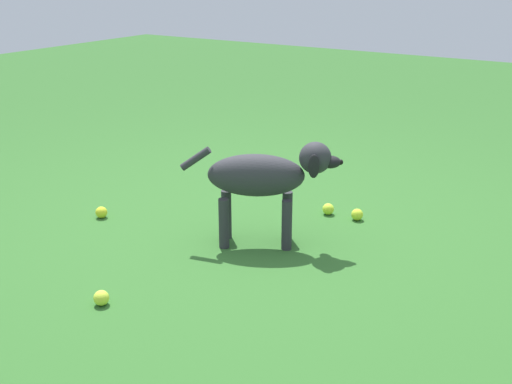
# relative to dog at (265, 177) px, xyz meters

# --- Properties ---
(ground) EXTENTS (14.00, 14.00, 0.00)m
(ground) POSITION_rel_dog_xyz_m (0.18, -0.12, -0.36)
(ground) COLOR #2D6026
(dog) EXTENTS (0.72, 0.44, 0.54)m
(dog) POSITION_rel_dog_xyz_m (0.00, 0.00, 0.00)
(dog) COLOR #2D2D33
(dog) RESTS_ON ground
(tennis_ball_0) EXTENTS (0.07, 0.07, 0.07)m
(tennis_ball_0) POSITION_rel_dog_xyz_m (0.63, -0.74, -0.33)
(tennis_ball_0) COLOR #BFE034
(tennis_ball_0) RESTS_ON ground
(tennis_ball_1) EXTENTS (0.07, 0.07, 0.07)m
(tennis_ball_1) POSITION_rel_dog_xyz_m (0.25, 0.91, -0.33)
(tennis_ball_1) COLOR #CBE33C
(tennis_ball_1) RESTS_ON ground
(tennis_ball_2) EXTENTS (0.07, 0.07, 0.07)m
(tennis_ball_2) POSITION_rel_dog_xyz_m (0.96, 0.20, -0.33)
(tennis_ball_2) COLOR #C9D329
(tennis_ball_2) RESTS_ON ground
(tennis_ball_3) EXTENTS (0.07, 0.07, 0.07)m
(tennis_ball_3) POSITION_rel_dog_xyz_m (-0.27, -0.54, -0.33)
(tennis_ball_3) COLOR #C6E130
(tennis_ball_3) RESTS_ON ground
(tennis_ball_4) EXTENTS (0.07, 0.07, 0.07)m
(tennis_ball_4) POSITION_rel_dog_xyz_m (-0.10, -0.53, -0.33)
(tennis_ball_4) COLOR #C1E234
(tennis_ball_4) RESTS_ON ground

